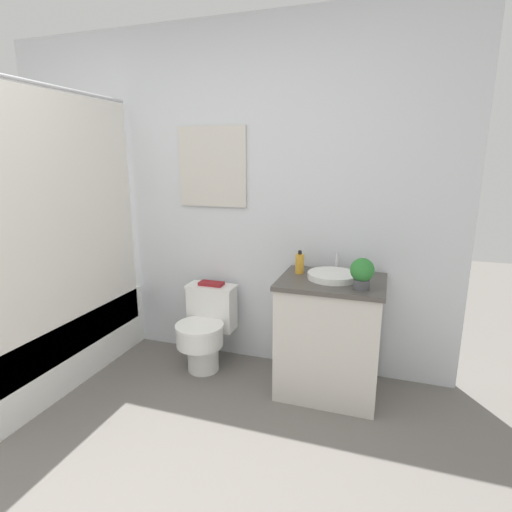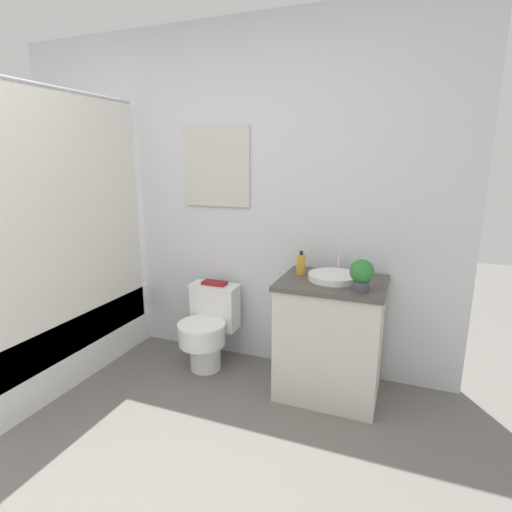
{
  "view_description": "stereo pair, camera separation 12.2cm",
  "coord_description": "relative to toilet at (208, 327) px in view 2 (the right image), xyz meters",
  "views": [
    {
      "loc": [
        1.25,
        -0.83,
        1.54
      ],
      "look_at": [
        0.47,
        1.5,
        0.95
      ],
      "focal_mm": 28.0,
      "sensor_mm": 36.0,
      "label": 1
    },
    {
      "loc": [
        1.36,
        -0.79,
        1.54
      ],
      "look_at": [
        0.47,
        1.5,
        0.95
      ],
      "focal_mm": 28.0,
      "sensor_mm": 36.0,
      "label": 2
    }
  ],
  "objects": [
    {
      "name": "potted_plant",
      "position": [
        1.12,
        -0.17,
        0.58
      ],
      "size": [
        0.14,
        0.14,
        0.19
      ],
      "color": "#4C4C51",
      "rests_on": "vanity"
    },
    {
      "name": "shower_area",
      "position": [
        -0.99,
        -0.48,
        -0.01
      ],
      "size": [
        0.56,
        1.47,
        1.98
      ],
      "color": "white",
      "rests_on": "ground_plane"
    },
    {
      "name": "sink",
      "position": [
        0.93,
        -0.01,
        0.5
      ],
      "size": [
        0.33,
        0.36,
        0.13
      ],
      "color": "white",
      "rests_on": "vanity"
    },
    {
      "name": "toilet",
      "position": [
        0.0,
        0.0,
        0.0
      ],
      "size": [
        0.37,
        0.49,
        0.61
      ],
      "color": "white",
      "rests_on": "ground_plane"
    },
    {
      "name": "book_on_tank",
      "position": [
        0.0,
        0.12,
        0.31
      ],
      "size": [
        0.18,
        0.1,
        0.02
      ],
      "color": "maroon",
      "rests_on": "toilet"
    },
    {
      "name": "soap_bottle",
      "position": [
        0.69,
        0.05,
        0.54
      ],
      "size": [
        0.06,
        0.06,
        0.16
      ],
      "color": "gold",
      "rests_on": "vanity"
    },
    {
      "name": "vanity",
      "position": [
        0.93,
        -0.03,
        0.08
      ],
      "size": [
        0.67,
        0.54,
        0.79
      ],
      "color": "beige",
      "rests_on": "ground_plane"
    },
    {
      "name": "wall_back",
      "position": [
        -0.01,
        0.28,
        0.94
      ],
      "size": [
        3.55,
        0.07,
        2.5
      ],
      "color": "silver",
      "rests_on": "ground_plane"
    }
  ]
}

